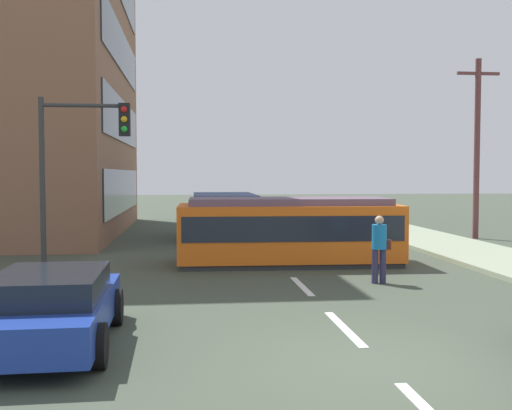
{
  "coord_description": "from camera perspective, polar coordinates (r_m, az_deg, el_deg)",
  "views": [
    {
      "loc": [
        -2.69,
        -8.19,
        2.7
      ],
      "look_at": [
        -0.9,
        7.83,
        1.86
      ],
      "focal_mm": 42.52,
      "sensor_mm": 36.0,
      "label": 1
    }
  ],
  "objects": [
    {
      "name": "traffic_light_mast",
      "position": [
        16.16,
        -16.35,
        4.75
      ],
      "size": [
        2.28,
        0.33,
        4.64
      ],
      "color": "#333333",
      "rests_on": "ground"
    },
    {
      "name": "lane_stripe_2",
      "position": [
        14.69,
        4.32,
        -7.61
      ],
      "size": [
        0.16,
        2.4,
        0.01
      ],
      "primitive_type": "cube",
      "color": "silver",
      "rests_on": "ground"
    },
    {
      "name": "streetcar_tram",
      "position": [
        18.11,
        3.07,
        -2.35
      ],
      "size": [
        6.59,
        2.72,
        1.98
      ],
      "color": "orange",
      "rests_on": "ground"
    },
    {
      "name": "pedestrian_crossing",
      "position": [
        15.2,
        11.53,
        -3.72
      ],
      "size": [
        0.51,
        0.36,
        1.67
      ],
      "color": "#2E2C4D",
      "rests_on": "ground"
    },
    {
      "name": "city_bus",
      "position": [
        25.32,
        -3.02,
        -0.76
      ],
      "size": [
        2.57,
        5.04,
        1.85
      ],
      "color": "#394D7F",
      "rests_on": "ground"
    },
    {
      "name": "lane_stripe_3",
      "position": [
        24.08,
        0.07,
        -3.46
      ],
      "size": [
        0.16,
        2.4,
        0.01
      ],
      "primitive_type": "cube",
      "color": "silver",
      "rests_on": "ground"
    },
    {
      "name": "utility_pole_mid",
      "position": [
        26.76,
        20.07,
        5.33
      ],
      "size": [
        1.8,
        0.24,
        7.42
      ],
      "color": "brown",
      "rests_on": "ground"
    },
    {
      "name": "parked_sedan_near",
      "position": [
        10.06,
        -18.69,
        -9.1
      ],
      "size": [
        1.99,
        4.15,
        1.19
      ],
      "color": "#1B3798",
      "rests_on": "ground"
    },
    {
      "name": "ground_plane",
      "position": [
        18.58,
        2.02,
        -5.39
      ],
      "size": [
        120.0,
        120.0,
        0.0
      ],
      "primitive_type": "plane",
      "color": "#3E4739"
    },
    {
      "name": "lane_stripe_1",
      "position": [
        10.88,
        8.32,
        -11.4
      ],
      "size": [
        0.16,
        2.4,
        0.01
      ],
      "primitive_type": "cube",
      "color": "silver",
      "rests_on": "ground"
    },
    {
      "name": "lane_stripe_4",
      "position": [
        30.02,
        -1.22,
        -2.18
      ],
      "size": [
        0.16,
        2.4,
        0.01
      ],
      "primitive_type": "cube",
      "color": "silver",
      "rests_on": "ground"
    }
  ]
}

